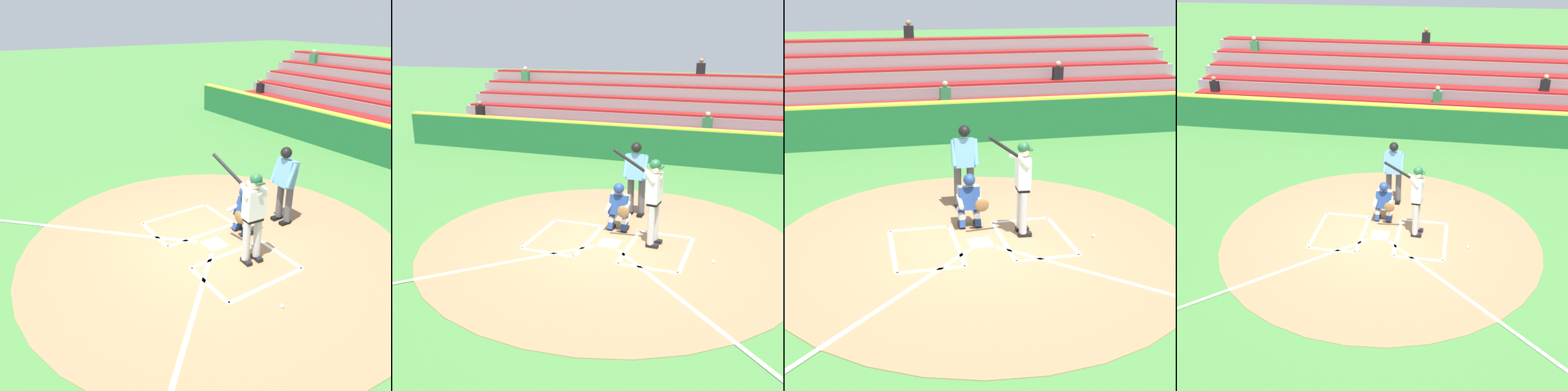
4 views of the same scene
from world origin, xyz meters
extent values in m
plane|color=#427A38|center=(0.00, 0.00, 0.00)|extent=(120.00, 120.00, 0.00)
cylinder|color=#99704C|center=(0.00, 0.00, 0.01)|extent=(8.00, 8.00, 0.01)
cube|color=white|center=(0.00, 0.00, 0.01)|extent=(0.44, 0.44, 0.01)
cube|color=white|center=(-1.05, -0.90, 0.01)|extent=(1.20, 0.08, 0.01)
cube|color=white|center=(-1.05, 0.90, 0.01)|extent=(1.20, 0.08, 0.01)
cube|color=white|center=(-0.45, 0.00, 0.01)|extent=(0.08, 1.80, 0.01)
cube|color=white|center=(-1.65, 0.00, 0.01)|extent=(0.08, 1.80, 0.01)
cube|color=white|center=(1.05, -0.90, 0.01)|extent=(1.20, 0.08, 0.01)
cube|color=white|center=(1.05, 0.90, 0.01)|extent=(1.20, 0.08, 0.01)
cube|color=white|center=(0.45, 0.00, 0.01)|extent=(0.08, 1.80, 0.01)
cube|color=white|center=(1.65, 0.00, 0.01)|extent=(0.08, 1.80, 0.01)
cube|color=white|center=(2.10, 2.10, 0.01)|extent=(3.73, 3.73, 0.01)
cube|color=white|center=(-2.10, 2.10, 0.01)|extent=(3.73, 3.73, 0.01)
cylinder|color=#BCBCBC|center=(-0.89, -0.37, 0.50)|extent=(0.15, 0.15, 0.84)
cube|color=black|center=(-0.93, -0.37, 0.04)|extent=(0.27, 0.14, 0.09)
cylinder|color=#BCBCBC|center=(-0.87, -0.11, 0.50)|extent=(0.15, 0.15, 0.84)
cube|color=black|center=(-0.91, -0.11, 0.04)|extent=(0.27, 0.14, 0.09)
cube|color=black|center=(-0.88, -0.24, 0.97)|extent=(0.25, 0.36, 0.10)
cube|color=white|center=(-0.88, -0.24, 1.28)|extent=(0.27, 0.42, 0.60)
sphere|color=beige|center=(-0.90, -0.24, 1.69)|extent=(0.21, 0.21, 0.21)
sphere|color=#1E512D|center=(-0.88, -0.24, 1.76)|extent=(0.23, 0.23, 0.23)
cube|color=#1E512D|center=(-0.99, -0.23, 1.73)|extent=(0.12, 0.18, 0.02)
cylinder|color=white|center=(-0.83, -0.26, 1.56)|extent=(0.43, 0.13, 0.21)
cylinder|color=white|center=(-0.81, -0.05, 1.56)|extent=(0.27, 0.11, 0.29)
cylinder|color=black|center=(-0.44, 0.05, 1.86)|extent=(0.70, 0.31, 0.53)
cylinder|color=black|center=(-0.77, -0.07, 1.62)|extent=(0.09, 0.10, 0.08)
cube|color=black|center=(-0.11, -0.82, 0.04)|extent=(0.13, 0.26, 0.09)
cube|color=navy|center=(-0.11, -0.78, 0.20)|extent=(0.13, 0.25, 0.37)
cylinder|color=silver|center=(-0.12, -0.88, 0.28)|extent=(0.16, 0.36, 0.21)
cube|color=black|center=(0.21, -0.83, 0.04)|extent=(0.13, 0.26, 0.09)
cube|color=navy|center=(0.21, -0.79, 0.20)|extent=(0.13, 0.25, 0.37)
cylinder|color=silver|center=(0.20, -0.89, 0.28)|extent=(0.16, 0.36, 0.21)
cube|color=silver|center=(0.04, -0.90, 0.62)|extent=(0.41, 0.37, 0.52)
cube|color=navy|center=(0.05, -0.79, 0.62)|extent=(0.42, 0.23, 0.46)
sphere|color=#9E7051|center=(0.05, -0.83, 0.99)|extent=(0.21, 0.21, 0.21)
sphere|color=navy|center=(0.05, -0.81, 1.01)|extent=(0.24, 0.24, 0.24)
cylinder|color=silver|center=(-0.15, -0.72, 0.60)|extent=(0.10, 0.45, 0.20)
cylinder|color=silver|center=(0.25, -0.73, 0.60)|extent=(0.10, 0.45, 0.20)
ellipsoid|color=brown|center=(-0.15, -0.52, 0.57)|extent=(0.28, 0.11, 0.28)
cylinder|color=#4C4C51|center=(-0.20, -1.94, 0.51)|extent=(0.16, 0.16, 0.86)
cube|color=black|center=(-0.20, -1.89, 0.04)|extent=(0.13, 0.28, 0.09)
cylinder|color=#4C4C51|center=(0.08, -1.95, 0.51)|extent=(0.16, 0.16, 0.86)
cube|color=black|center=(0.08, -1.90, 0.04)|extent=(0.13, 0.28, 0.09)
cube|color=#5B8EB7|center=(-0.06, -1.91, 1.25)|extent=(0.45, 0.37, 0.66)
sphere|color=#9E7051|center=(-0.06, -1.87, 1.72)|extent=(0.22, 0.22, 0.22)
sphere|color=black|center=(-0.06, -1.85, 1.74)|extent=(0.25, 0.25, 0.25)
cylinder|color=#5B8EB7|center=(-0.30, -1.82, 1.28)|extent=(0.10, 0.29, 0.56)
cylinder|color=#5B8EB7|center=(0.18, -1.83, 1.28)|extent=(0.10, 0.29, 0.56)
sphere|color=white|center=(-2.21, 0.21, 0.04)|extent=(0.07, 0.07, 0.07)
cube|color=#2D844C|center=(7.99, -11.87, 2.56)|extent=(0.36, 0.22, 0.46)
sphere|color=beige|center=(7.99, -11.87, 2.90)|extent=(0.20, 0.20, 0.20)
cube|color=black|center=(8.96, -9.32, 1.21)|extent=(0.36, 0.22, 0.46)
sphere|color=#9E7051|center=(8.96, -9.32, 1.55)|extent=(0.20, 0.20, 0.20)
camera|label=1|loc=(-5.55, 4.15, 4.40)|focal=34.91mm
camera|label=2|loc=(-2.90, 9.20, 4.16)|focal=44.77mm
camera|label=3|loc=(2.07, 9.47, 4.53)|focal=51.68mm
camera|label=4|loc=(-1.72, 10.69, 6.50)|focal=45.23mm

